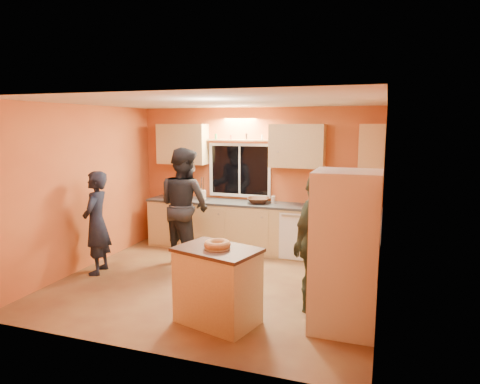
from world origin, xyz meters
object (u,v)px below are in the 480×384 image
at_px(refrigerator, 345,251).
at_px(island, 218,285).
at_px(person_center, 184,206).
at_px(person_right, 315,243).
at_px(person_left, 96,223).

relative_size(refrigerator, island, 1.70).
xyz_separation_m(person_center, person_right, (2.36, -1.20, -0.10)).
xyz_separation_m(refrigerator, person_left, (-3.79, 0.64, -0.10)).
relative_size(island, person_left, 0.66).
distance_m(island, person_center, 2.39).
xyz_separation_m(island, person_left, (-2.40, 0.98, 0.34)).
height_order(island, person_right, person_right).
xyz_separation_m(person_left, person_right, (3.40, -0.28, 0.06)).
relative_size(refrigerator, person_left, 1.13).
bearing_deg(person_center, person_left, 65.01).
bearing_deg(person_left, person_center, 117.00).
xyz_separation_m(refrigerator, person_center, (-2.75, 1.57, 0.06)).
bearing_deg(person_center, person_right, 176.18).
distance_m(refrigerator, person_left, 3.84).
bearing_deg(island, person_left, 173.62).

